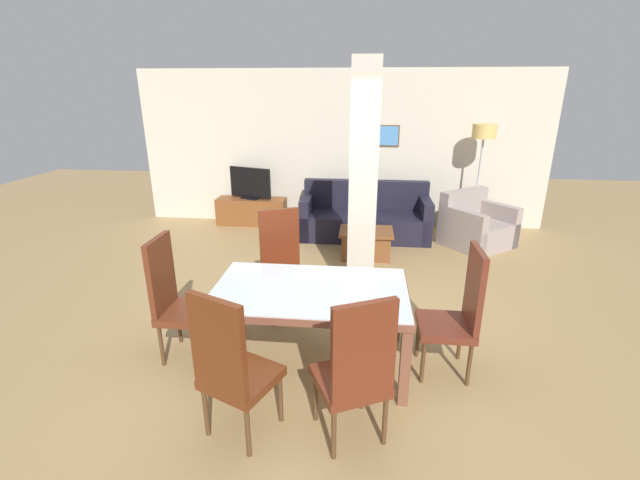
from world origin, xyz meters
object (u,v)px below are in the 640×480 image
(sofa, at_px, (365,219))
(dining_chair_near_left, at_px, (231,366))
(dining_table, at_px, (310,303))
(dining_chair_far_left, at_px, (282,261))
(dining_chair_near_right, at_px, (356,370))
(dining_chair_head_left, at_px, (175,296))
(armchair, at_px, (476,227))
(tv_screen, at_px, (250,184))
(bottle, at_px, (369,227))
(dining_chair_head_right, at_px, (458,311))
(tv_stand, at_px, (252,211))
(coffee_table, at_px, (366,243))
(floor_lamp, at_px, (483,142))

(sofa, bearing_deg, dining_chair_near_left, 78.96)
(dining_table, xyz_separation_m, dining_chair_far_left, (-0.42, 0.93, -0.00))
(sofa, bearing_deg, dining_chair_near_right, 89.39)
(dining_chair_near_left, bearing_deg, dining_chair_head_left, 154.74)
(dining_chair_head_left, distance_m, armchair, 4.83)
(tv_screen, bearing_deg, bottle, 162.72)
(dining_chair_head_right, distance_m, tv_stand, 5.01)
(coffee_table, xyz_separation_m, floor_lamp, (1.80, 1.17, 1.36))
(coffee_table, bearing_deg, sofa, 91.28)
(dining_chair_near_left, bearing_deg, dining_table, 90.00)
(dining_chair_head_left, relative_size, dining_chair_near_right, 1.00)
(dining_chair_far_left, xyz_separation_m, sofa, (0.89, 2.70, -0.30))
(dining_chair_far_left, bearing_deg, coffee_table, -141.93)
(dining_table, xyz_separation_m, tv_screen, (-1.60, 4.09, 0.15))
(dining_table, height_order, dining_chair_near_right, dining_chair_near_right)
(dining_chair_far_left, relative_size, dining_chair_near_right, 1.00)
(dining_chair_near_right, distance_m, bottle, 3.45)
(dining_chair_head_right, height_order, bottle, dining_chair_head_right)
(armchair, xyz_separation_m, tv_screen, (-3.82, 0.72, 0.46))
(dining_chair_near_left, relative_size, tv_screen, 1.46)
(dining_chair_head_left, bearing_deg, tv_stand, -174.80)
(dining_chair_head_right, bearing_deg, armchair, -15.87)
(dining_table, xyz_separation_m, coffee_table, (0.49, 2.68, -0.40))
(dining_table, xyz_separation_m, bottle, (0.53, 2.55, -0.11))
(dining_chair_head_left, bearing_deg, tv_screen, -174.80)
(dining_chair_near_right, xyz_separation_m, bottle, (0.11, 3.45, -0.10))
(dining_chair_far_left, bearing_deg, armchair, -161.72)
(armchair, bearing_deg, tv_stand, -48.48)
(dining_chair_head_right, bearing_deg, dining_chair_far_left, 61.24)
(dining_table, xyz_separation_m, dining_chair_near_left, (-0.42, -0.94, -0.00))
(floor_lamp, bearing_deg, dining_chair_near_right, -111.54)
(dining_chair_far_left, height_order, floor_lamp, floor_lamp)
(dining_chair_near_left, xyz_separation_m, sofa, (0.89, 4.56, -0.30))
(dining_table, bearing_deg, sofa, 82.60)
(sofa, relative_size, floor_lamp, 1.14)
(dining_chair_head_right, height_order, dining_chair_near_left, same)
(dining_table, relative_size, dining_chair_near_right, 1.46)
(dining_chair_far_left, distance_m, dining_chair_near_right, 2.01)
(tv_screen, bearing_deg, tv_stand, 18.62)
(dining_table, distance_m, dining_chair_head_left, 1.23)
(floor_lamp, bearing_deg, armchair, -98.68)
(dining_chair_head_right, distance_m, sofa, 3.72)
(coffee_table, bearing_deg, dining_chair_far_left, -117.46)
(dining_chair_far_left, distance_m, tv_screen, 3.38)
(dining_chair_far_left, xyz_separation_m, armchair, (2.64, 2.44, -0.31))
(bottle, bearing_deg, dining_chair_head_right, -73.88)
(coffee_table, bearing_deg, bottle, -74.29)
(dining_chair_far_left, distance_m, tv_stand, 3.40)
(dining_chair_far_left, bearing_deg, dining_table, 90.00)
(coffee_table, height_order, floor_lamp, floor_lamp)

